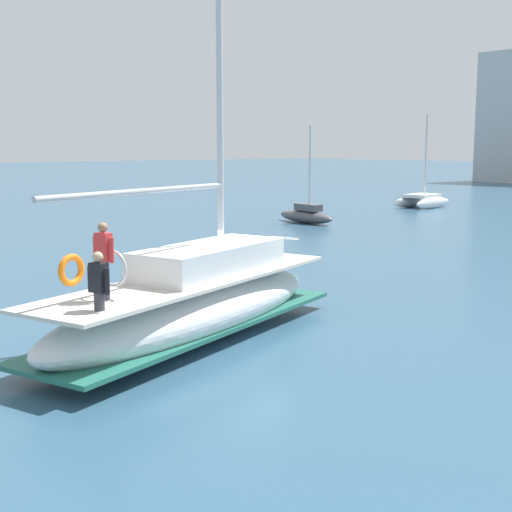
# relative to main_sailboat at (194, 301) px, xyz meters

# --- Properties ---
(ground_plane) EXTENTS (400.00, 400.00, 0.00)m
(ground_plane) POSITION_rel_main_sailboat_xyz_m (-0.90, 1.79, -0.92)
(ground_plane) COLOR #2D516B
(main_sailboat) EXTENTS (5.09, 9.88, 14.40)m
(main_sailboat) POSITION_rel_main_sailboat_xyz_m (0.00, 0.00, 0.00)
(main_sailboat) COLOR silver
(main_sailboat) RESTS_ON ground
(moored_sloop_near) EXTENTS (3.03, 5.24, 6.95)m
(moored_sloop_near) POSITION_rel_main_sailboat_xyz_m (-18.75, 35.11, -0.34)
(moored_sloop_near) COLOR white
(moored_sloop_near) RESTS_ON ground
(moored_catamaran) EXTENTS (4.77, 1.55, 5.80)m
(moored_catamaran) POSITION_rel_main_sailboat_xyz_m (-16.70, 20.57, -0.42)
(moored_catamaran) COLOR #4C4C51
(moored_catamaran) RESTS_ON ground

